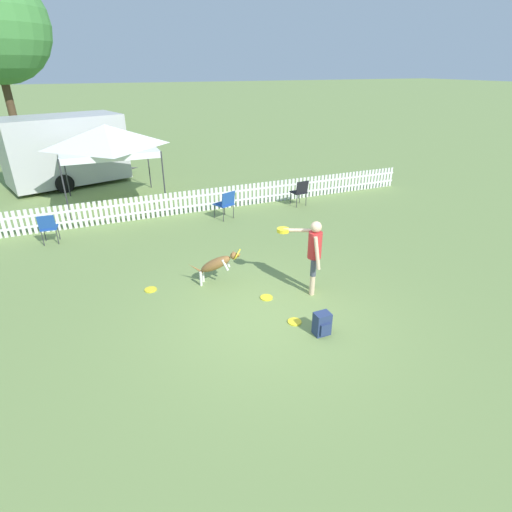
{
  "coord_description": "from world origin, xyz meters",
  "views": [
    {
      "loc": [
        -2.77,
        -5.84,
        4.37
      ],
      "look_at": [
        0.2,
        1.09,
        0.76
      ],
      "focal_mm": 28.0,
      "sensor_mm": 36.0,
      "label": 1
    }
  ],
  "objects_px": {
    "folding_chair_blue_left": "(300,191)",
    "frisbee_near_dog": "(151,290)",
    "folding_chair_center": "(48,226)",
    "equipment_trailer": "(65,149)",
    "folding_chair_green_right": "(226,203)",
    "frisbee_midfield": "(295,322)",
    "backpack_on_grass": "(322,324)",
    "frisbee_near_handler": "(266,297)",
    "leaping_dog": "(217,264)",
    "handler_person": "(312,249)",
    "canopy_tent_main": "(106,139)"
  },
  "relations": [
    {
      "from": "folding_chair_blue_left",
      "to": "frisbee_near_dog",
      "type": "bearing_deg",
      "value": 27.49
    },
    {
      "from": "folding_chair_center",
      "to": "equipment_trailer",
      "type": "xyz_separation_m",
      "value": [
        0.55,
        6.34,
        0.89
      ]
    },
    {
      "from": "folding_chair_green_right",
      "to": "equipment_trailer",
      "type": "relative_size",
      "value": 0.17
    },
    {
      "from": "folding_chair_blue_left",
      "to": "folding_chair_center",
      "type": "relative_size",
      "value": 1.05
    },
    {
      "from": "frisbee_midfield",
      "to": "equipment_trailer",
      "type": "xyz_separation_m",
      "value": [
        -3.76,
        12.18,
        1.38
      ]
    },
    {
      "from": "backpack_on_grass",
      "to": "frisbee_near_dog",
      "type": "bearing_deg",
      "value": 132.63
    },
    {
      "from": "frisbee_near_dog",
      "to": "folding_chair_blue_left",
      "type": "distance_m",
      "value": 6.88
    },
    {
      "from": "frisbee_near_dog",
      "to": "folding_chair_green_right",
      "type": "xyz_separation_m",
      "value": [
        2.97,
        3.54,
        0.52
      ]
    },
    {
      "from": "frisbee_near_dog",
      "to": "equipment_trailer",
      "type": "relative_size",
      "value": 0.05
    },
    {
      "from": "frisbee_near_handler",
      "to": "folding_chair_green_right",
      "type": "distance_m",
      "value": 4.91
    },
    {
      "from": "leaping_dog",
      "to": "equipment_trailer",
      "type": "xyz_separation_m",
      "value": [
        -2.89,
        10.25,
        0.87
      ]
    },
    {
      "from": "handler_person",
      "to": "frisbee_near_dog",
      "type": "xyz_separation_m",
      "value": [
        -3.12,
        1.39,
        -0.99
      ]
    },
    {
      "from": "frisbee_near_handler",
      "to": "frisbee_midfield",
      "type": "relative_size",
      "value": 1.0
    },
    {
      "from": "backpack_on_grass",
      "to": "canopy_tent_main",
      "type": "distance_m",
      "value": 9.96
    },
    {
      "from": "leaping_dog",
      "to": "frisbee_near_handler",
      "type": "relative_size",
      "value": 4.17
    },
    {
      "from": "leaping_dog",
      "to": "folding_chair_blue_left",
      "type": "relative_size",
      "value": 1.23
    },
    {
      "from": "handler_person",
      "to": "frisbee_near_handler",
      "type": "height_order",
      "value": "handler_person"
    },
    {
      "from": "handler_person",
      "to": "frisbee_midfield",
      "type": "xyz_separation_m",
      "value": [
        -0.83,
        -0.88,
        -0.99
      ]
    },
    {
      "from": "frisbee_midfield",
      "to": "folding_chair_center",
      "type": "relative_size",
      "value": 0.31
    },
    {
      "from": "frisbee_near_handler",
      "to": "frisbee_midfield",
      "type": "distance_m",
      "value": 1.01
    },
    {
      "from": "leaping_dog",
      "to": "backpack_on_grass",
      "type": "xyz_separation_m",
      "value": [
        1.15,
        -2.43,
        -0.31
      ]
    },
    {
      "from": "frisbee_midfield",
      "to": "equipment_trailer",
      "type": "height_order",
      "value": "equipment_trailer"
    },
    {
      "from": "folding_chair_green_right",
      "to": "canopy_tent_main",
      "type": "height_order",
      "value": "canopy_tent_main"
    },
    {
      "from": "leaping_dog",
      "to": "canopy_tent_main",
      "type": "xyz_separation_m",
      "value": [
        -1.47,
        6.98,
        1.67
      ]
    },
    {
      "from": "frisbee_midfield",
      "to": "folding_chair_blue_left",
      "type": "height_order",
      "value": "folding_chair_blue_left"
    },
    {
      "from": "frisbee_near_handler",
      "to": "canopy_tent_main",
      "type": "relative_size",
      "value": 0.09
    },
    {
      "from": "handler_person",
      "to": "frisbee_near_handler",
      "type": "distance_m",
      "value": 1.38
    },
    {
      "from": "folding_chair_green_right",
      "to": "folding_chair_center",
      "type": "bearing_deg",
      "value": -22.55
    },
    {
      "from": "backpack_on_grass",
      "to": "folding_chair_blue_left",
      "type": "height_order",
      "value": "folding_chair_blue_left"
    },
    {
      "from": "frisbee_midfield",
      "to": "folding_chair_green_right",
      "type": "bearing_deg",
      "value": 83.32
    },
    {
      "from": "folding_chair_center",
      "to": "folding_chair_green_right",
      "type": "height_order",
      "value": "folding_chair_green_right"
    },
    {
      "from": "canopy_tent_main",
      "to": "equipment_trailer",
      "type": "height_order",
      "value": "equipment_trailer"
    },
    {
      "from": "handler_person",
      "to": "leaping_dog",
      "type": "height_order",
      "value": "handler_person"
    },
    {
      "from": "leaping_dog",
      "to": "folding_chair_blue_left",
      "type": "distance_m",
      "value": 5.97
    },
    {
      "from": "leaping_dog",
      "to": "folding_chair_center",
      "type": "xyz_separation_m",
      "value": [
        -3.44,
        3.92,
        -0.02
      ]
    },
    {
      "from": "frisbee_near_dog",
      "to": "backpack_on_grass",
      "type": "height_order",
      "value": "backpack_on_grass"
    },
    {
      "from": "frisbee_midfield",
      "to": "canopy_tent_main",
      "type": "bearing_deg",
      "value": 104.72
    },
    {
      "from": "folding_chair_blue_left",
      "to": "folding_chair_center",
      "type": "distance_m",
      "value": 7.75
    },
    {
      "from": "backpack_on_grass",
      "to": "equipment_trailer",
      "type": "xyz_separation_m",
      "value": [
        -4.04,
        12.69,
        1.18
      ]
    },
    {
      "from": "frisbee_near_dog",
      "to": "equipment_trailer",
      "type": "bearing_deg",
      "value": 98.46
    },
    {
      "from": "folding_chair_blue_left",
      "to": "folding_chair_center",
      "type": "xyz_separation_m",
      "value": [
        -7.75,
        -0.21,
        -0.03
      ]
    },
    {
      "from": "frisbee_near_dog",
      "to": "folding_chair_center",
      "type": "relative_size",
      "value": 0.31
    },
    {
      "from": "frisbee_near_dog",
      "to": "frisbee_midfield",
      "type": "bearing_deg",
      "value": -44.91
    },
    {
      "from": "handler_person",
      "to": "folding_chair_blue_left",
      "type": "relative_size",
      "value": 1.8
    },
    {
      "from": "handler_person",
      "to": "frisbee_near_dog",
      "type": "distance_m",
      "value": 3.56
    },
    {
      "from": "folding_chair_blue_left",
      "to": "canopy_tent_main",
      "type": "bearing_deg",
      "value": -32.18
    },
    {
      "from": "frisbee_near_dog",
      "to": "folding_chair_center",
      "type": "distance_m",
      "value": 4.13
    },
    {
      "from": "canopy_tent_main",
      "to": "frisbee_midfield",
      "type": "bearing_deg",
      "value": -75.28
    },
    {
      "from": "frisbee_near_dog",
      "to": "folding_chair_blue_left",
      "type": "xyz_separation_m",
      "value": [
        5.72,
        3.78,
        0.52
      ]
    },
    {
      "from": "frisbee_midfield",
      "to": "folding_chair_center",
      "type": "distance_m",
      "value": 7.28
    }
  ]
}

